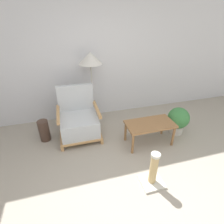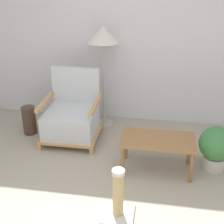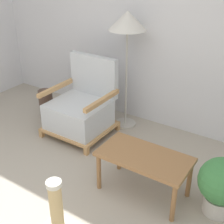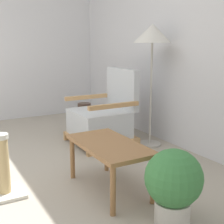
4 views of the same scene
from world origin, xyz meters
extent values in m
cube|color=silver|center=(0.00, 2.50, 1.35)|extent=(8.00, 0.06, 2.70)
cube|color=tan|center=(-0.97, 1.34, 0.04)|extent=(0.05, 0.05, 0.09)
cube|color=tan|center=(-0.26, 1.34, 0.04)|extent=(0.05, 0.05, 0.09)
cube|color=tan|center=(-0.97, 2.02, 0.04)|extent=(0.05, 0.05, 0.09)
cube|color=tan|center=(-0.26, 2.02, 0.04)|extent=(0.05, 0.05, 0.09)
cube|color=tan|center=(-0.62, 1.68, 0.10)|extent=(0.76, 0.72, 0.03)
cube|color=silver|center=(-0.62, 1.66, 0.28)|extent=(0.68, 0.62, 0.32)
cube|color=silver|center=(-0.62, 2.00, 0.70)|extent=(0.68, 0.08, 0.52)
cube|color=tan|center=(-0.97, 1.68, 0.56)|extent=(0.05, 0.66, 0.05)
cube|color=tan|center=(-0.26, 1.68, 0.56)|extent=(0.05, 0.66, 0.05)
cylinder|color=#B7B2A8|center=(-0.25, 2.19, 0.01)|extent=(0.29, 0.29, 0.03)
cylinder|color=#B7B2A8|center=(-0.25, 2.19, 0.65)|extent=(0.03, 0.03, 1.25)
cone|color=silver|center=(-0.25, 2.19, 1.39)|extent=(0.46, 0.46, 0.22)
cube|color=olive|center=(0.58, 1.14, 0.41)|extent=(0.86, 0.45, 0.04)
cylinder|color=olive|center=(0.19, 0.95, 0.20)|extent=(0.04, 0.04, 0.40)
cylinder|color=olive|center=(0.97, 0.95, 0.20)|extent=(0.04, 0.04, 0.40)
cylinder|color=olive|center=(0.19, 1.33, 0.20)|extent=(0.04, 0.04, 0.40)
cylinder|color=olive|center=(0.97, 1.33, 0.20)|extent=(0.04, 0.04, 0.40)
cylinder|color=#473328|center=(-1.27, 1.76, 0.21)|extent=(0.19, 0.19, 0.41)
cylinder|color=beige|center=(1.27, 1.28, 0.08)|extent=(0.26, 0.26, 0.17)
sphere|color=#3D7F42|center=(1.27, 1.28, 0.35)|extent=(0.42, 0.42, 0.42)
cube|color=beige|center=(0.24, 0.31, 0.01)|extent=(0.32, 0.32, 0.03)
cylinder|color=tan|center=(0.24, 0.31, 0.27)|extent=(0.11, 0.11, 0.47)
cylinder|color=beige|center=(0.24, 0.31, 0.52)|extent=(0.12, 0.12, 0.04)
camera|label=1|loc=(-0.77, -1.16, 2.13)|focal=28.00mm
camera|label=2|loc=(0.56, -2.02, 2.26)|focal=50.00mm
camera|label=3|loc=(1.63, -1.00, 2.10)|focal=50.00mm
camera|label=4|loc=(2.82, -0.11, 1.27)|focal=50.00mm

